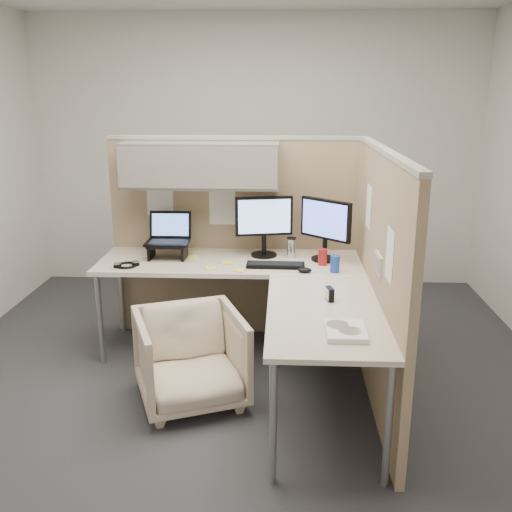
{
  "coord_description": "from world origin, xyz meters",
  "views": [
    {
      "loc": [
        0.29,
        -3.58,
        1.97
      ],
      "look_at": [
        0.1,
        0.25,
        0.85
      ],
      "focal_mm": 40.0,
      "sensor_mm": 36.0,
      "label": 1
    }
  ],
  "objects_px": {
    "office_chair": "(191,354)",
    "monitor_left": "(264,221)",
    "keyboard": "(276,265)",
    "desk": "(259,284)"
  },
  "relations": [
    {
      "from": "monitor_left",
      "to": "keyboard",
      "type": "relative_size",
      "value": 1.1
    },
    {
      "from": "office_chair",
      "to": "desk",
      "type": "bearing_deg",
      "value": 21.15
    },
    {
      "from": "office_chair",
      "to": "monitor_left",
      "type": "xyz_separation_m",
      "value": [
        0.44,
        0.93,
        0.67
      ]
    },
    {
      "from": "monitor_left",
      "to": "keyboard",
      "type": "xyz_separation_m",
      "value": [
        0.1,
        -0.28,
        -0.26
      ]
    },
    {
      "from": "desk",
      "to": "monitor_left",
      "type": "bearing_deg",
      "value": 88.29
    },
    {
      "from": "monitor_left",
      "to": "keyboard",
      "type": "height_order",
      "value": "monitor_left"
    },
    {
      "from": "desk",
      "to": "office_chair",
      "type": "xyz_separation_m",
      "value": [
        -0.42,
        -0.39,
        -0.35
      ]
    },
    {
      "from": "keyboard",
      "to": "monitor_left",
      "type": "bearing_deg",
      "value": 110.15
    },
    {
      "from": "desk",
      "to": "office_chair",
      "type": "distance_m",
      "value": 0.67
    },
    {
      "from": "desk",
      "to": "monitor_left",
      "type": "height_order",
      "value": "monitor_left"
    }
  ]
}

